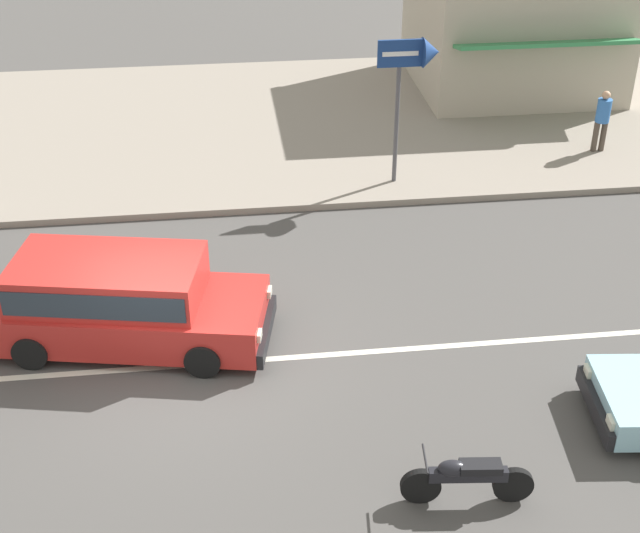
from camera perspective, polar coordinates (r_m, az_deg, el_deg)
name	(u,v)px	position (r m, az deg, el deg)	size (l,w,h in m)	color
ground_plane	(171,366)	(15.12, -9.53, -6.33)	(160.00, 160.00, 0.00)	#4C4947
lane_centre_stripe	(171,366)	(15.12, -9.53, -6.32)	(50.40, 0.14, 0.01)	silver
kerb_strip	(179,128)	(24.11, -9.03, 8.74)	(68.00, 10.00, 0.15)	gray
minivan_red_1	(120,298)	(15.45, -12.71, -1.99)	(5.02, 2.75, 1.56)	red
motorcycle_1	(466,478)	(12.52, 9.35, -13.20)	(1.82, 0.56, 0.80)	black
arrow_signboard	(421,62)	(19.81, 6.50, 12.88)	(1.34, 0.66, 3.35)	#4C4C51
pedestrian_near_clock	(603,117)	(22.99, 17.63, 9.13)	(0.34, 0.34, 1.54)	#4C4238
shopfront_corner_warung	(515,14)	(26.82, 12.36, 15.51)	(5.51, 5.87, 4.09)	#B2A893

